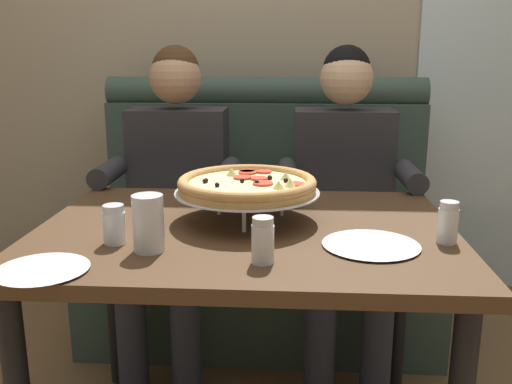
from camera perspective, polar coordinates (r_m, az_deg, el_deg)
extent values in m
cube|color=tan|center=(3.04, 1.28, 16.91)|extent=(6.00, 0.12, 2.80)
cube|color=#384C42|center=(2.55, 0.45, -9.51)|extent=(1.52, 0.60, 0.46)
cube|color=#384C42|center=(2.78, 0.93, 2.37)|extent=(1.52, 0.18, 0.65)
cylinder|color=#384C42|center=(2.73, 0.96, 10.09)|extent=(1.52, 0.14, 0.14)
cube|color=#4C331E|center=(1.64, -1.07, -4.19)|extent=(1.20, 0.89, 0.04)
cylinder|color=black|center=(2.22, -14.14, -10.06)|extent=(0.06, 0.06, 0.72)
cylinder|color=black|center=(2.16, 14.23, -10.80)|extent=(0.06, 0.06, 0.72)
cube|color=#2D3342|center=(2.25, -8.64, -4.60)|extent=(0.34, 0.40, 0.15)
cylinder|color=#2D3342|center=(2.17, -12.41, -14.27)|extent=(0.11, 0.11, 0.46)
cylinder|color=#2D3342|center=(2.13, -7.06, -14.65)|extent=(0.11, 0.11, 0.46)
cube|color=#2D2D33|center=(2.41, -7.72, 1.70)|extent=(0.40, 0.22, 0.56)
cylinder|color=#2D2D33|center=(2.24, -14.64, 1.98)|extent=(0.08, 0.28, 0.08)
cylinder|color=#2D2D33|center=(2.15, -2.88, 1.87)|extent=(0.08, 0.28, 0.08)
sphere|color=tan|center=(2.33, -8.15, 11.35)|extent=(0.21, 0.21, 0.21)
sphere|color=#472D19|center=(2.34, -8.13, 12.22)|extent=(0.19, 0.19, 0.19)
cube|color=#2D3342|center=(2.21, 9.00, -4.97)|extent=(0.34, 0.40, 0.15)
cylinder|color=#2D3342|center=(2.10, 6.48, -15.08)|extent=(0.11, 0.11, 0.46)
cylinder|color=#2D3342|center=(2.12, 12.07, -15.02)|extent=(0.11, 0.11, 0.46)
cube|color=#2D2D33|center=(2.37, 8.72, 1.47)|extent=(0.40, 0.22, 0.56)
cylinder|color=#2D2D33|center=(2.13, 3.10, 1.79)|extent=(0.08, 0.28, 0.08)
cylinder|color=#2D2D33|center=(2.18, 15.30, 1.57)|extent=(0.08, 0.28, 0.08)
sphere|color=#DBB28E|center=(2.29, 9.14, 11.27)|extent=(0.21, 0.21, 0.21)
sphere|color=black|center=(2.30, 9.15, 12.16)|extent=(0.19, 0.19, 0.19)
cylinder|color=silver|center=(1.57, -1.05, -2.56)|extent=(0.01, 0.01, 0.09)
cylinder|color=silver|center=(1.74, -3.76, -0.92)|extent=(0.01, 0.01, 0.09)
cylinder|color=silver|center=(1.73, 2.61, -1.03)|extent=(0.01, 0.01, 0.09)
torus|color=silver|center=(1.67, -0.74, -0.26)|extent=(0.24, 0.24, 0.01)
cylinder|color=silver|center=(1.67, -0.74, 0.00)|extent=(0.43, 0.43, 0.00)
cylinder|color=tan|center=(1.67, -0.74, 0.37)|extent=(0.41, 0.41, 0.02)
torus|color=tan|center=(1.66, -0.74, 1.01)|extent=(0.41, 0.41, 0.03)
cylinder|color=beige|center=(1.66, -0.74, 0.84)|extent=(0.35, 0.35, 0.01)
cylinder|color=red|center=(1.71, -1.38, 1.49)|extent=(0.06, 0.06, 0.01)
cylinder|color=red|center=(1.63, 4.01, 0.80)|extent=(0.06, 0.06, 0.01)
cylinder|color=red|center=(1.80, -0.92, 2.10)|extent=(0.05, 0.05, 0.01)
cylinder|color=red|center=(1.63, 0.70, 0.88)|extent=(0.06, 0.06, 0.01)
cylinder|color=red|center=(1.70, 0.30, 1.38)|extent=(0.05, 0.05, 0.01)
cylinder|color=red|center=(1.79, 0.81, 2.06)|extent=(0.05, 0.05, 0.01)
cylinder|color=red|center=(1.78, -0.86, 2.00)|extent=(0.06, 0.06, 0.01)
sphere|color=black|center=(1.66, 3.03, 1.18)|extent=(0.01, 0.01, 0.01)
sphere|color=black|center=(1.70, 1.39, 1.51)|extent=(0.01, 0.01, 0.01)
sphere|color=black|center=(1.66, -5.20, 1.11)|extent=(0.01, 0.01, 0.01)
sphere|color=black|center=(1.63, 0.10, 0.96)|extent=(0.01, 0.01, 0.01)
sphere|color=black|center=(1.60, -3.96, 0.71)|extent=(0.01, 0.01, 0.01)
sphere|color=black|center=(1.66, -1.41, 1.16)|extent=(0.01, 0.01, 0.01)
sphere|color=black|center=(1.67, -5.08, 1.19)|extent=(0.01, 0.01, 0.01)
sphere|color=black|center=(1.69, 1.44, 1.46)|extent=(0.01, 0.01, 0.01)
cone|color=#CCC675|center=(1.75, -2.48, 2.05)|extent=(0.04, 0.04, 0.02)
cone|color=#CCC675|center=(1.58, 2.31, 0.76)|extent=(0.04, 0.04, 0.02)
cone|color=#CCC675|center=(1.60, 3.49, 0.93)|extent=(0.04, 0.04, 0.02)
cone|color=#CCC675|center=(1.69, 3.02, 1.64)|extent=(0.04, 0.04, 0.02)
cylinder|color=white|center=(1.57, 18.80, -3.26)|extent=(0.05, 0.05, 0.09)
cylinder|color=#4C6633|center=(1.57, 18.75, -3.81)|extent=(0.05, 0.05, 0.06)
cylinder|color=silver|center=(1.55, 18.96, -1.27)|extent=(0.05, 0.05, 0.02)
cylinder|color=white|center=(1.35, 0.69, -5.29)|extent=(0.06, 0.06, 0.09)
cylinder|color=#A82D19|center=(1.35, 0.69, -6.16)|extent=(0.05, 0.05, 0.05)
cylinder|color=silver|center=(1.33, 0.70, -2.97)|extent=(0.05, 0.05, 0.02)
cylinder|color=white|center=(1.53, -14.12, -3.54)|extent=(0.06, 0.06, 0.08)
cylinder|color=silver|center=(1.53, -14.08, -4.13)|extent=(0.05, 0.05, 0.05)
cylinder|color=silver|center=(1.51, -14.24, -1.65)|extent=(0.05, 0.05, 0.02)
cylinder|color=white|center=(1.40, -20.81, -7.37)|extent=(0.15, 0.15, 0.01)
cone|color=white|center=(1.40, -20.84, -7.03)|extent=(0.22, 0.22, 0.01)
cylinder|color=white|center=(1.50, 11.54, -5.30)|extent=(0.18, 0.18, 0.01)
cone|color=white|center=(1.50, 11.55, -4.97)|extent=(0.25, 0.25, 0.01)
cylinder|color=silver|center=(1.44, -10.83, -3.13)|extent=(0.08, 0.08, 0.15)
cylinder|color=#4C2814|center=(1.45, -10.80, -3.81)|extent=(0.07, 0.07, 0.11)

